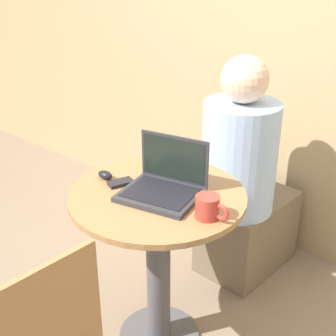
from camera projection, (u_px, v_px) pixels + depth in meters
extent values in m
plane|color=#7F6B56|center=(159.00, 336.00, 2.23)|extent=(12.00, 12.00, 0.00)
cube|color=tan|center=(295.00, 26.00, 2.43)|extent=(7.00, 0.05, 2.60)
cylinder|color=#4C4C51|center=(159.00, 334.00, 2.22)|extent=(0.37, 0.37, 0.02)
cylinder|color=#4C4C51|center=(158.00, 271.00, 2.06)|extent=(0.11, 0.11, 0.73)
cylinder|color=olive|center=(158.00, 196.00, 1.90)|extent=(0.72, 0.72, 0.02)
cube|color=#2D2D33|center=(160.00, 195.00, 1.86)|extent=(0.35, 0.31, 0.02)
cube|color=black|center=(160.00, 192.00, 1.86)|extent=(0.30, 0.25, 0.00)
cube|color=#2D2D33|center=(175.00, 158.00, 1.92)|extent=(0.30, 0.07, 0.20)
cube|color=black|center=(174.00, 159.00, 1.91)|extent=(0.27, 0.06, 0.17)
cube|color=black|center=(121.00, 183.00, 1.96)|extent=(0.09, 0.12, 0.02)
ellipsoid|color=black|center=(105.00, 175.00, 2.01)|extent=(0.07, 0.04, 0.04)
cylinder|color=#B2382D|center=(207.00, 207.00, 1.71)|extent=(0.09, 0.09, 0.09)
torus|color=#B2382D|center=(221.00, 212.00, 1.67)|extent=(0.07, 0.02, 0.07)
cube|color=#9E7042|center=(49.00, 323.00, 1.38)|extent=(0.04, 0.37, 0.41)
cube|color=brown|center=(247.00, 231.00, 2.65)|extent=(0.39, 0.55, 0.43)
cylinder|color=#9EBCE5|center=(239.00, 158.00, 2.34)|extent=(0.38, 0.38, 0.57)
sphere|color=beige|center=(245.00, 79.00, 2.17)|extent=(0.23, 0.23, 0.23)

